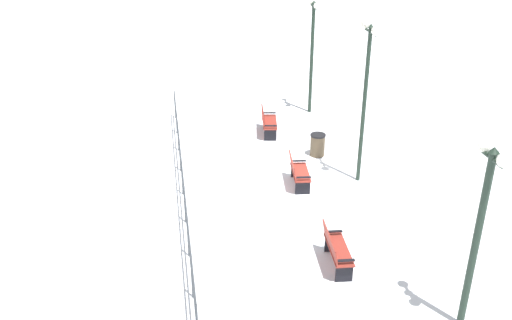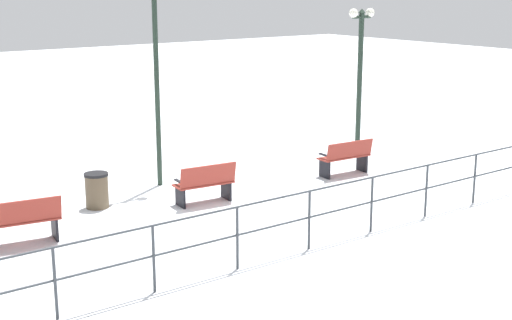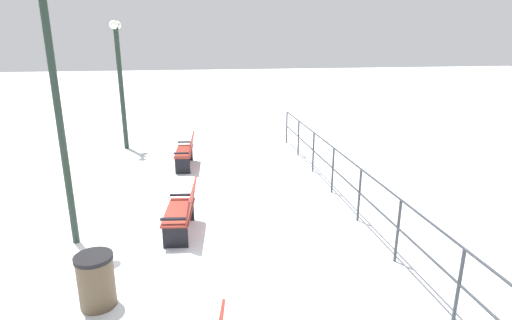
{
  "view_description": "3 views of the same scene",
  "coord_description": "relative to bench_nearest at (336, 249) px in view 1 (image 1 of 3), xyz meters",
  "views": [
    {
      "loc": [
        -3.83,
        -15.29,
        8.35
      ],
      "look_at": [
        -1.32,
        0.02,
        0.98
      ],
      "focal_mm": 39.61,
      "sensor_mm": 36.0,
      "label": 1
    },
    {
      "loc": [
        -13.29,
        8.45,
        4.87
      ],
      "look_at": [
        -1.03,
        -0.65,
        1.13
      ],
      "focal_mm": 50.79,
      "sensor_mm": 36.0,
      "label": 2
    },
    {
      "loc": [
        -0.24,
        7.46,
        3.72
      ],
      "look_at": [
        -1.67,
        -1.5,
        0.97
      ],
      "focal_mm": 28.94,
      "sensor_mm": 36.0,
      "label": 3
    }
  ],
  "objects": [
    {
      "name": "bench_third",
      "position": [
        -0.12,
        8.59,
        0.0
      ],
      "size": [
        0.81,
        1.62,
        0.95
      ],
      "rotation": [
        0.0,
        0.0,
        -0.16
      ],
      "color": "maroon",
      "rests_on": "ground"
    },
    {
      "name": "waterfront_railing",
      "position": [
        -3.52,
        4.28,
        0.27
      ],
      "size": [
        0.05,
        13.18,
        1.15
      ],
      "color": "#383D42",
      "rests_on": "ground"
    },
    {
      "name": "lamppost_far",
      "position": [
        2.05,
        10.66,
        2.37
      ],
      "size": [
        0.23,
        1.01,
        4.58
      ],
      "color": "#1E2D23",
      "rests_on": "ground"
    },
    {
      "name": "trash_bin",
      "position": [
        1.25,
        6.38,
        -0.09
      ],
      "size": [
        0.53,
        0.53,
        0.79
      ],
      "color": "brown",
      "rests_on": "ground"
    },
    {
      "name": "lamppost_middle",
      "position": [
        2.05,
        4.34,
        3.0
      ],
      "size": [
        0.29,
        1.19,
        5.03
      ],
      "color": "#1E2D23",
      "rests_on": "ground"
    },
    {
      "name": "ground_plane",
      "position": [
        0.05,
        4.28,
        -0.49
      ],
      "size": [
        80.0,
        80.0,
        0.0
      ],
      "primitive_type": "plane",
      "color": "white",
      "rests_on": "ground"
    },
    {
      "name": "bench_second",
      "position": [
        0.06,
        4.29,
        -0.01
      ],
      "size": [
        0.71,
        1.41,
        0.95
      ],
      "rotation": [
        0.0,
        0.0,
        -0.11
      ],
      "color": "maroon",
      "rests_on": "ground"
    },
    {
      "name": "lamppost_near",
      "position": [
        2.05,
        -2.44,
        2.18
      ],
      "size": [
        0.26,
        0.93,
        4.16
      ],
      "color": "#1E2D23",
      "rests_on": "ground"
    },
    {
      "name": "bench_nearest",
      "position": [
        0.0,
        0.0,
        0.0
      ],
      "size": [
        0.62,
        1.48,
        0.93
      ],
      "rotation": [
        0.0,
        0.0,
        -0.07
      ],
      "color": "maroon",
      "rests_on": "ground"
    }
  ]
}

